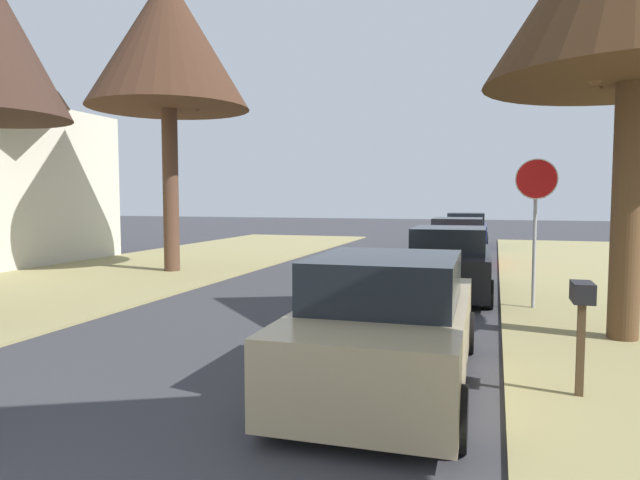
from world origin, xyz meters
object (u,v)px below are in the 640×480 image
Objects in this scene: street_tree_left_mid_b at (168,42)px; parked_sedan_tan at (388,325)px; parked_sedan_black at (449,263)px; parked_sedan_red at (458,243)px; stop_sign_far at (536,200)px; parked_sedan_navy at (466,231)px; curbside_mailbox at (582,306)px.

parked_sedan_tan is (8.14, -8.28, -6.10)m from street_tree_left_mid_b.
parked_sedan_tan is at bearing -45.50° from street_tree_left_mid_b.
parked_sedan_black is 1.00× the size of parked_sedan_red.
stop_sign_far is at bearing -38.53° from parked_sedan_black.
street_tree_left_mid_b reaches higher than parked_sedan_navy.
parked_sedan_tan is at bearing -91.62° from parked_sedan_black.
parked_sedan_tan is 1.00× the size of parked_sedan_red.
parked_sedan_tan is 1.00× the size of parked_sedan_navy.
street_tree_left_mid_b reaches higher than parked_sedan_black.
parked_sedan_tan reaches higher than curbside_mailbox.
curbside_mailbox is (0.17, -5.26, -1.14)m from stop_sign_far.
parked_sedan_black is at bearing 88.38° from parked_sedan_tan.
parked_sedan_red is at bearing 104.31° from stop_sign_far.
parked_sedan_red reaches higher than curbside_mailbox.
parked_sedan_navy is (-0.27, 13.49, 0.00)m from parked_sedan_black.
parked_sedan_red and parked_sedan_navy have the same top height.
parked_sedan_red is (-0.02, 13.12, 0.00)m from parked_sedan_tan.
parked_sedan_tan is 3.49× the size of curbside_mailbox.
parked_sedan_black reaches higher than curbside_mailbox.
curbside_mailbox is at bearing -80.63° from parked_sedan_red.
stop_sign_far is at bearing -75.69° from parked_sedan_red.
street_tree_left_mid_b reaches higher than parked_sedan_red.
street_tree_left_mid_b is 13.12m from parked_sedan_tan.
parked_sedan_black is (0.19, 6.78, 0.00)m from parked_sedan_tan.
street_tree_left_mid_b is at bearing -149.26° from parked_sedan_red.
curbside_mailbox is (2.14, -12.99, 0.33)m from parked_sedan_red.
parked_sedan_navy is (8.06, 11.99, -6.10)m from street_tree_left_mid_b.
parked_sedan_navy reaches higher than curbside_mailbox.
street_tree_left_mid_b is at bearing 169.78° from parked_sedan_black.
parked_sedan_red is at bearing -89.52° from parked_sedan_navy.
parked_sedan_navy is at bearing 90.48° from parked_sedan_red.
parked_sedan_tan and parked_sedan_red have the same top height.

